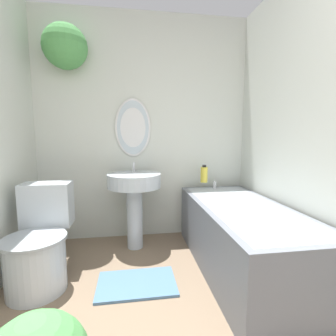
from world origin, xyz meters
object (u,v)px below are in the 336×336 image
(toilet, at_px, (40,245))
(shampoo_bottle, at_px, (204,174))
(bathtub, at_px, (242,236))
(pedestal_sink, at_px, (134,192))

(toilet, height_order, shampoo_bottle, shampoo_bottle)
(bathtub, relative_size, shampoo_bottle, 8.45)
(pedestal_sink, xyz_separation_m, shampoo_bottle, (0.75, 0.12, 0.14))
(bathtub, bearing_deg, toilet, 179.14)
(toilet, bearing_deg, bathtub, -0.86)
(bathtub, distance_m, shampoo_bottle, 0.80)
(toilet, bearing_deg, shampoo_bottle, 23.62)
(toilet, distance_m, shampoo_bottle, 1.64)
(bathtub, bearing_deg, shampoo_bottle, 101.36)
(toilet, relative_size, shampoo_bottle, 3.94)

